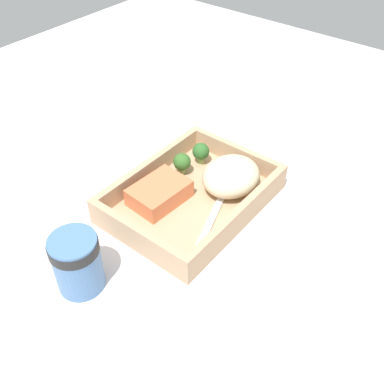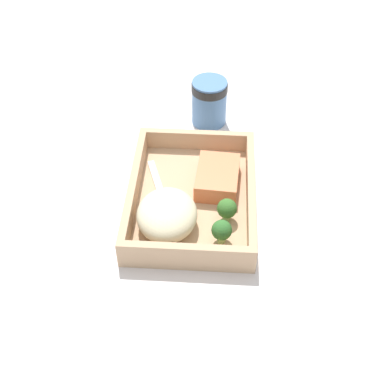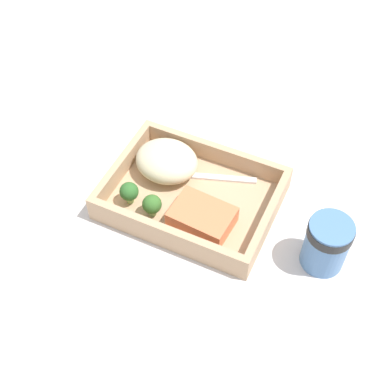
% 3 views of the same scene
% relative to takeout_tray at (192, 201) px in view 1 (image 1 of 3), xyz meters
% --- Properties ---
extents(ground_plane, '(1.60, 1.60, 0.02)m').
position_rel_takeout_tray_xyz_m(ground_plane, '(0.00, 0.00, -0.02)').
color(ground_plane, silver).
extents(takeout_tray, '(0.27, 0.20, 0.01)m').
position_rel_takeout_tray_xyz_m(takeout_tray, '(0.00, 0.00, 0.00)').
color(takeout_tray, tan).
rests_on(takeout_tray, ground_plane).
extents(tray_rim, '(0.27, 0.20, 0.04)m').
position_rel_takeout_tray_xyz_m(tray_rim, '(0.00, 0.00, 0.02)').
color(tray_rim, tan).
rests_on(tray_rim, takeout_tray).
extents(salmon_fillet, '(0.10, 0.07, 0.03)m').
position_rel_takeout_tray_xyz_m(salmon_fillet, '(-0.04, 0.04, 0.02)').
color(salmon_fillet, '#DD7349').
rests_on(salmon_fillet, takeout_tray).
extents(mashed_potatoes, '(0.11, 0.09, 0.05)m').
position_rel_takeout_tray_xyz_m(mashed_potatoes, '(0.06, -0.03, 0.03)').
color(mashed_potatoes, beige).
rests_on(mashed_potatoes, takeout_tray).
extents(broccoli_floret_1, '(0.03, 0.03, 0.04)m').
position_rel_takeout_tray_xyz_m(broccoli_floret_1, '(0.04, 0.06, 0.03)').
color(broccoli_floret_1, '#769B59').
rests_on(broccoli_floret_1, takeout_tray).
extents(broccoli_floret_2, '(0.03, 0.03, 0.04)m').
position_rel_takeout_tray_xyz_m(broccoli_floret_2, '(0.09, 0.05, 0.03)').
color(broccoli_floret_2, '#8AAC5F').
rests_on(broccoli_floret_2, takeout_tray).
extents(fork, '(0.15, 0.07, 0.00)m').
position_rel_takeout_tray_xyz_m(fork, '(0.00, -0.05, 0.01)').
color(fork, silver).
rests_on(fork, takeout_tray).
extents(paper_cup, '(0.07, 0.07, 0.09)m').
position_rel_takeout_tray_xyz_m(paper_cup, '(-0.22, 0.02, 0.04)').
color(paper_cup, '#4C77AC').
rests_on(paper_cup, ground_plane).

